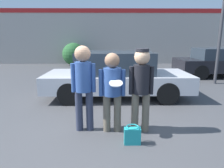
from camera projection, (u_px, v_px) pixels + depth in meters
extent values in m
plane|color=#3F3F42|center=(106.00, 130.00, 4.24)|extent=(56.00, 56.00, 0.00)
cube|color=#B2A89E|center=(108.00, 37.00, 14.89)|extent=(24.00, 0.18, 3.99)
cube|color=#B21E1E|center=(108.00, 11.00, 14.37)|extent=(24.00, 0.04, 0.30)
cylinder|color=#2D3347|center=(79.00, 111.00, 4.16)|extent=(0.15, 0.15, 0.85)
cylinder|color=#2D3347|center=(90.00, 111.00, 4.16)|extent=(0.15, 0.15, 0.85)
cylinder|color=#2D4C8C|center=(83.00, 77.00, 4.00)|extent=(0.32, 0.32, 0.60)
cylinder|color=#2D4C8C|center=(73.00, 78.00, 4.00)|extent=(0.09, 0.09, 0.58)
cylinder|color=#2D4C8C|center=(93.00, 78.00, 4.00)|extent=(0.09, 0.09, 0.58)
sphere|color=tan|center=(82.00, 54.00, 3.89)|extent=(0.32, 0.32, 0.32)
cylinder|color=#665B4C|center=(107.00, 113.00, 4.12)|extent=(0.15, 0.15, 0.78)
cylinder|color=#665B4C|center=(117.00, 113.00, 4.12)|extent=(0.15, 0.15, 0.78)
cylinder|color=#2D4C8C|center=(112.00, 82.00, 3.97)|extent=(0.36, 0.36, 0.55)
cylinder|color=#2D4C8C|center=(101.00, 83.00, 3.97)|extent=(0.09, 0.09, 0.54)
cylinder|color=#2D4C8C|center=(123.00, 83.00, 3.98)|extent=(0.09, 0.09, 0.54)
sphere|color=#8C664C|center=(112.00, 60.00, 3.88)|extent=(0.29, 0.29, 0.29)
cylinder|color=white|center=(116.00, 83.00, 3.72)|extent=(0.25, 0.25, 0.10)
cylinder|color=#665B4C|center=(135.00, 113.00, 4.10)|extent=(0.15, 0.15, 0.82)
cylinder|color=#665B4C|center=(146.00, 113.00, 4.10)|extent=(0.15, 0.15, 0.82)
cylinder|color=black|center=(141.00, 79.00, 3.94)|extent=(0.32, 0.32, 0.58)
cylinder|color=black|center=(131.00, 81.00, 3.95)|extent=(0.09, 0.09, 0.56)
cylinder|color=black|center=(151.00, 80.00, 3.95)|extent=(0.09, 0.09, 0.56)
sphere|color=tan|center=(142.00, 57.00, 3.84)|extent=(0.31, 0.31, 0.31)
cylinder|color=black|center=(142.00, 50.00, 3.81)|extent=(0.26, 0.26, 0.06)
cube|color=silver|center=(117.00, 81.00, 6.53)|extent=(4.60, 1.84, 0.52)
cube|color=#28333D|center=(115.00, 63.00, 6.39)|extent=(2.39, 1.58, 0.67)
cylinder|color=black|center=(155.00, 82.00, 7.39)|extent=(0.67, 0.22, 0.67)
cylinder|color=black|center=(167.00, 93.00, 5.80)|extent=(0.67, 0.22, 0.67)
cylinder|color=black|center=(78.00, 82.00, 7.35)|extent=(0.67, 0.22, 0.67)
cylinder|color=black|center=(69.00, 94.00, 5.75)|extent=(0.67, 0.22, 0.67)
cube|color=black|center=(219.00, 65.00, 10.08)|extent=(4.24, 1.94, 0.59)
cube|color=#28333D|center=(219.00, 54.00, 9.95)|extent=(2.21, 1.66, 0.54)
cylinder|color=black|center=(187.00, 67.00, 10.96)|extent=(0.69, 0.22, 0.69)
cylinder|color=black|center=(201.00, 72.00, 9.27)|extent=(0.69, 0.22, 0.69)
cylinder|color=#38383D|center=(223.00, 8.00, 7.89)|extent=(0.12, 0.12, 6.10)
sphere|color=#285B2D|center=(74.00, 54.00, 14.16)|extent=(1.59, 1.59, 1.59)
cube|color=teal|center=(132.00, 136.00, 3.65)|extent=(0.30, 0.14, 0.31)
torus|color=teal|center=(133.00, 127.00, 3.61)|extent=(0.23, 0.23, 0.02)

